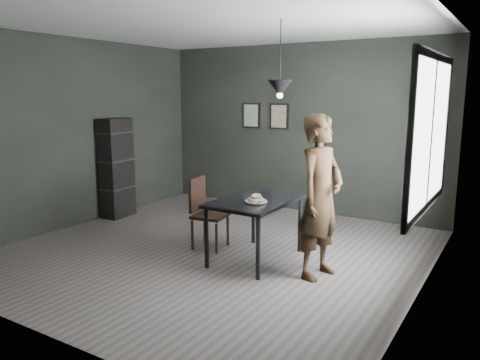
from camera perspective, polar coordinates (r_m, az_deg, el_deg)
The scene contains 13 objects.
ground at distance 6.09m, azimuth -3.09°, elevation -8.57°, with size 5.00×5.00×0.00m, color #3D3835.
back_wall at distance 7.96m, azimuth 7.14°, elevation 6.22°, with size 5.00×0.10×2.80m, color black.
ceiling at distance 5.81m, azimuth -3.38°, elevation 18.51°, with size 5.00×5.00×0.02m.
window_assembly at distance 5.01m, azimuth 22.24°, elevation 5.24°, with size 0.04×1.96×1.56m.
cafe_table at distance 5.59m, azimuth 1.92°, elevation -3.13°, with size 0.80×1.20×0.75m.
white_plate at distance 5.41m, azimuth 1.99°, elevation -2.69°, with size 0.23×0.23×0.01m, color white.
donut_pile at distance 5.40m, azimuth 1.99°, elevation -2.33°, with size 0.22×0.22×0.09m.
woman at distance 5.11m, azimuth 9.76°, elevation -2.06°, with size 0.65×0.43×1.78m, color black.
wood_chair at distance 6.09m, azimuth -4.37°, elevation -3.42°, with size 0.46×0.46×0.93m.
shelf_unit at distance 7.81m, azimuth -14.81°, elevation 1.41°, with size 0.30×0.53×1.60m, color black.
pendant_lamp at distance 5.40m, azimuth 4.89°, elevation 11.11°, with size 0.28×0.28×0.86m.
framed_print_left at distance 8.33m, azimuth 1.38°, elevation 7.87°, with size 0.34×0.04×0.44m.
framed_print_right at distance 8.07m, azimuth 4.79°, elevation 7.74°, with size 0.34×0.04×0.44m.
Camera 1 is at (3.28, -4.73, 2.00)m, focal length 35.00 mm.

